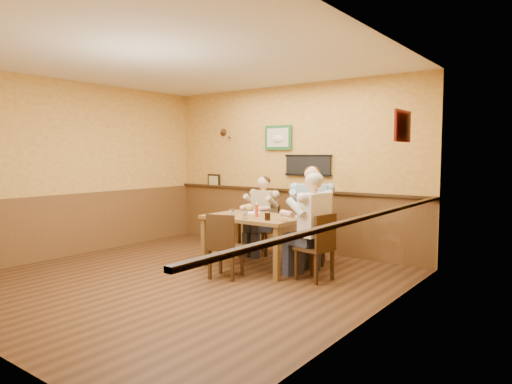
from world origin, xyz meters
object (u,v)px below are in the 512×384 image
chair_back_left (264,230)px  hot_sauce_bottle (257,210)px  cola_tumbler (268,216)px  diner_tan_shirt (264,219)px  dining_table (255,222)px  water_glass_left (232,213)px  diner_blue_polo (312,220)px  chair_back_right (312,233)px  water_glass_mid (245,214)px  chair_right_end (314,247)px  chair_near_side (226,245)px  salt_shaker (255,212)px  diner_white_elder (315,232)px  pepper_shaker (246,213)px

chair_back_left → hot_sauce_bottle: bearing=-58.8°
cola_tumbler → diner_tan_shirt: bearing=127.8°
dining_table → hot_sauce_bottle: hot_sauce_bottle is taller
water_glass_left → diner_blue_polo: bearing=52.1°
chair_back_right → water_glass_mid: (-0.47, -1.02, 0.35)m
chair_right_end → water_glass_left: (-1.23, -0.19, 0.37)m
chair_near_side → salt_shaker: (-0.09, 0.76, 0.36)m
diner_tan_shirt → chair_right_end: bearing=-29.9°
diner_blue_polo → water_glass_left: diner_blue_polo is taller
chair_back_right → cola_tumbler: bearing=-122.6°
diner_blue_polo → hot_sauce_bottle: diner_blue_polo is taller
chair_back_right → salt_shaker: (-0.60, -0.61, 0.33)m
diner_white_elder → pepper_shaker: bearing=-78.9°
diner_blue_polo → pepper_shaker: diner_blue_polo is taller
chair_right_end → cola_tumbler: size_ratio=8.55×
chair_back_right → water_glass_left: chair_back_right is taller
diner_tan_shirt → hot_sauce_bottle: bearing=-58.8°
chair_right_end → diner_white_elder: (0.00, 0.00, 0.19)m
diner_blue_polo → salt_shaker: bearing=-159.2°
diner_tan_shirt → hot_sauce_bottle: diner_tan_shirt is taller
diner_tan_shirt → cola_tumbler: diner_tan_shirt is taller
chair_near_side → hot_sauce_bottle: bearing=-110.7°
water_glass_left → chair_back_left: bearing=100.6°
diner_white_elder → salt_shaker: size_ratio=15.48×
chair_near_side → diner_tan_shirt: size_ratio=0.75×
chair_right_end → hot_sauce_bottle: 1.03m
diner_tan_shirt → diner_blue_polo: size_ratio=0.88×
diner_tan_shirt → water_glass_mid: (0.48, -1.11, 0.24)m
chair_near_side → hot_sauce_bottle: size_ratio=4.48×
chair_back_right → hot_sauce_bottle: hot_sauce_bottle is taller
cola_tumbler → chair_right_end: bearing=16.1°
chair_back_left → pepper_shaker: bearing=-68.1°
diner_blue_polo → water_glass_mid: (-0.47, -1.02, 0.15)m
chair_back_right → diner_blue_polo: size_ratio=0.70×
chair_back_left → hot_sauce_bottle: (0.49, -0.86, 0.45)m
hot_sauce_bottle → chair_right_end: bearing=-0.5°
chair_near_side → diner_blue_polo: (0.51, 1.37, 0.22)m
dining_table → chair_back_right: size_ratio=1.53×
diner_white_elder → cola_tumbler: bearing=-64.0°
dining_table → diner_white_elder: bearing=-4.2°
salt_shaker → hot_sauce_bottle: bearing=-46.9°
cola_tumbler → salt_shaker: size_ratio=1.27×
chair_right_end → chair_back_left: bearing=-111.4°
chair_back_right → chair_right_end: chair_back_right is taller
chair_right_end → hot_sauce_bottle: bearing=-80.7°
chair_right_end → hot_sauce_bottle: (-0.94, 0.01, 0.41)m
hot_sauce_bottle → salt_shaker: size_ratio=2.39×
chair_back_right → diner_tan_shirt: diner_tan_shirt is taller
diner_blue_polo → salt_shaker: size_ratio=16.20×
chair_near_side → pepper_shaker: 0.69m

